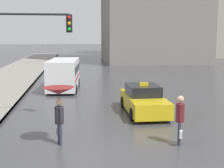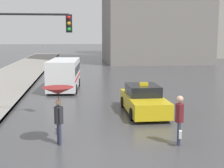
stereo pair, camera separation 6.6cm
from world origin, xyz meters
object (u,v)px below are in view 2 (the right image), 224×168
(taxi, at_px, (143,100))
(ambulance_van, at_px, (64,73))
(pedestrian_with_umbrella, at_px, (58,98))
(pedestrian_man, at_px, (179,116))
(traffic_light, at_px, (23,43))

(taxi, relative_size, ambulance_van, 0.82)
(taxi, bearing_deg, pedestrian_with_umbrella, 46.58)
(ambulance_van, distance_m, pedestrian_man, 13.47)
(pedestrian_with_umbrella, bearing_deg, ambulance_van, -14.48)
(ambulance_van, relative_size, traffic_light, 1.06)
(pedestrian_man, bearing_deg, traffic_light, -103.14)
(ambulance_van, relative_size, pedestrian_with_umbrella, 2.59)
(taxi, relative_size, traffic_light, 0.87)
(taxi, xyz_separation_m, pedestrian_with_umbrella, (-4.14, -4.37, 1.09))
(taxi, bearing_deg, ambulance_van, -60.76)
(pedestrian_with_umbrella, relative_size, pedestrian_man, 1.17)
(pedestrian_with_umbrella, distance_m, traffic_light, 4.08)
(ambulance_van, xyz_separation_m, pedestrian_man, (4.57, -12.67, -0.17))
(taxi, bearing_deg, traffic_light, 11.52)
(ambulance_van, bearing_deg, pedestrian_with_umbrella, 95.21)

